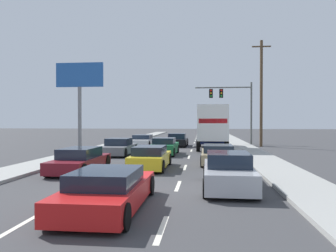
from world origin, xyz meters
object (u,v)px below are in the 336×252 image
(car_tan, at_px, (218,155))
(roadside_billboard, at_px, (80,85))
(car_white, at_px, (143,141))
(car_maroon, at_px, (80,160))
(car_silver, at_px, (228,172))
(car_black, at_px, (177,140))
(car_gray, at_px, (119,147))
(car_red, at_px, (108,190))
(box_truck, at_px, (212,125))
(utility_pole_mid, at_px, (261,92))
(car_green, at_px, (165,147))
(car_yellow, at_px, (150,158))
(traffic_signal_mast, at_px, (228,99))

(car_tan, distance_m, roadside_billboard, 18.56)
(car_white, xyz_separation_m, car_maroon, (-0.12, -16.06, 0.01))
(car_silver, bearing_deg, car_black, 99.81)
(car_gray, height_order, roadside_billboard, roadside_billboard)
(car_silver, bearing_deg, car_gray, 122.47)
(car_maroon, distance_m, car_black, 16.90)
(car_silver, bearing_deg, car_red, -137.87)
(box_truck, bearing_deg, roadside_billboard, 168.99)
(utility_pole_mid, height_order, roadside_billboard, utility_pole_mid)
(box_truck, height_order, roadside_billboard, roadside_billboard)
(car_maroon, distance_m, box_truck, 14.96)
(utility_pole_mid, bearing_deg, car_maroon, -124.54)
(car_silver, height_order, utility_pole_mid, utility_pole_mid)
(car_tan, bearing_deg, car_green, 128.19)
(car_yellow, bearing_deg, car_red, -89.54)
(car_black, bearing_deg, car_green, -92.40)
(car_green, bearing_deg, car_maroon, -110.59)
(car_red, bearing_deg, roadside_billboard, 113.22)
(traffic_signal_mast, bearing_deg, car_black, -141.78)
(box_truck, xyz_separation_m, traffic_signal_mast, (1.94, 7.45, 2.84))
(roadside_billboard, bearing_deg, box_truck, -11.01)
(box_truck, distance_m, traffic_signal_mast, 8.20)
(car_green, bearing_deg, car_silver, -72.23)
(box_truck, relative_size, roadside_billboard, 0.95)
(car_white, distance_m, car_silver, 20.43)
(car_black, bearing_deg, roadside_billboard, -175.38)
(car_yellow, xyz_separation_m, box_truck, (3.55, 11.82, 1.56))
(car_red, xyz_separation_m, car_tan, (3.55, 10.24, -0.01))
(box_truck, distance_m, roadside_billboard, 13.83)
(car_tan, distance_m, traffic_signal_mast, 17.54)
(car_gray, distance_m, car_black, 9.35)
(car_green, bearing_deg, traffic_signal_mast, 65.35)
(car_red, bearing_deg, car_gray, 103.64)
(car_yellow, relative_size, traffic_signal_mast, 0.61)
(car_white, relative_size, car_gray, 0.97)
(car_black, height_order, box_truck, box_truck)
(car_black, xyz_separation_m, traffic_signal_mast, (5.24, 4.13, 4.38))
(car_white, relative_size, car_red, 0.90)
(car_black, relative_size, car_tan, 0.89)
(car_black, relative_size, car_green, 1.01)
(car_white, distance_m, utility_pole_mid, 12.55)
(car_black, xyz_separation_m, utility_pole_mid, (8.16, 0.46, 4.74))
(car_white, bearing_deg, car_yellow, -77.84)
(car_tan, height_order, traffic_signal_mast, traffic_signal_mast)
(roadside_billboard, bearing_deg, car_red, -66.78)
(car_maroon, relative_size, car_red, 0.98)
(traffic_signal_mast, height_order, roadside_billboard, roadside_billboard)
(car_gray, xyz_separation_m, roadside_billboard, (-6.03, 7.81, 5.52))
(utility_pole_mid, bearing_deg, car_green, -135.02)
(car_red, distance_m, roadside_billboard, 24.78)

